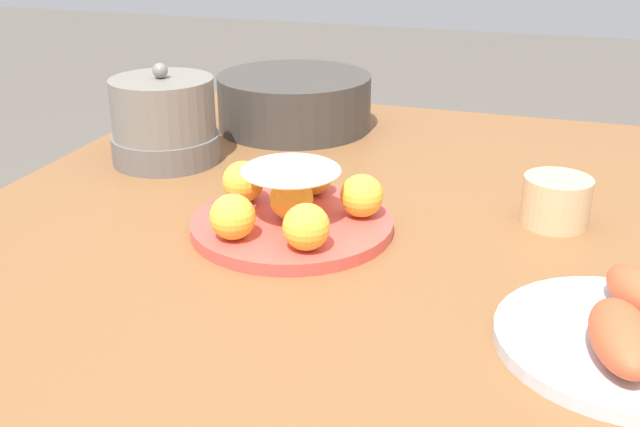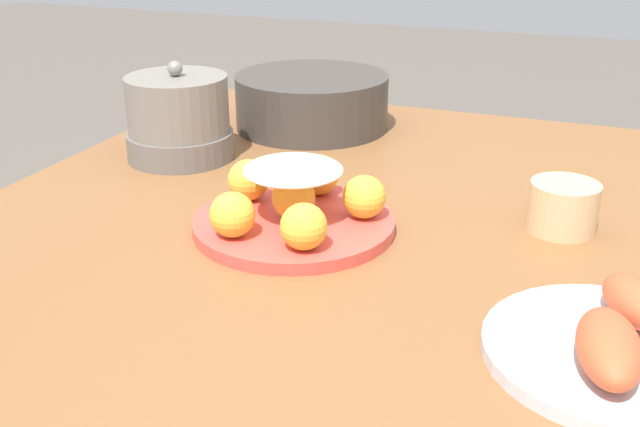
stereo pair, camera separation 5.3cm
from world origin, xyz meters
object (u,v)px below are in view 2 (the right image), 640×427
cake_plate (294,206)px  seafood_platter (615,344)px  serving_bowl (312,100)px  cup_near (563,207)px  dining_table (347,316)px  warming_pot (179,119)px

cake_plate → seafood_platter: cake_plate is taller
cake_plate → serving_bowl: (0.43, 0.15, 0.02)m
serving_bowl → cup_near: bearing=-123.4°
serving_bowl → cake_plate: bearing=-160.9°
dining_table → cake_plate: bearing=60.0°
cup_near → dining_table: bearing=127.9°
cake_plate → serving_bowl: size_ratio=0.93×
dining_table → warming_pot: (0.25, 0.38, 0.15)m
cup_near → serving_bowl: bearing=56.6°
dining_table → serving_bowl: size_ratio=4.96×
cup_near → warming_pot: (0.07, 0.60, 0.03)m
seafood_platter → warming_pot: bearing=62.2°
cake_plate → seafood_platter: (-0.16, -0.39, -0.02)m
serving_bowl → warming_pot: 0.27m
dining_table → cup_near: 0.31m
dining_table → warming_pot: 0.47m
cake_plate → warming_pot: warming_pot is taller
serving_bowl → cup_near: (-0.31, -0.47, -0.02)m
serving_bowl → warming_pot: size_ratio=1.62×
serving_bowl → seafood_platter: serving_bowl is taller
cake_plate → serving_bowl: bearing=19.1°
serving_bowl → seafood_platter: 0.80m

